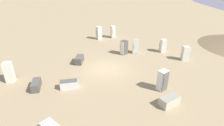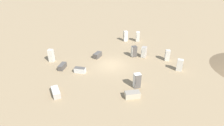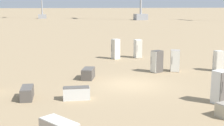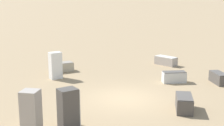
{
  "view_description": "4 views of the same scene",
  "coord_description": "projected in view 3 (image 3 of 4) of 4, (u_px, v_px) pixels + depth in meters",
  "views": [
    {
      "loc": [
        14.97,
        -3.4,
        8.08
      ],
      "look_at": [
        1.42,
        0.28,
        1.28
      ],
      "focal_mm": 28.0,
      "sensor_mm": 36.0,
      "label": 1
    },
    {
      "loc": [
        20.73,
        3.06,
        11.43
      ],
      "look_at": [
        0.74,
        0.23,
        0.72
      ],
      "focal_mm": 28.0,
      "sensor_mm": 36.0,
      "label": 2
    },
    {
      "loc": [
        18.61,
        -5.11,
        4.99
      ],
      "look_at": [
        0.78,
        -1.3,
        1.59
      ],
      "focal_mm": 50.0,
      "sensor_mm": 36.0,
      "label": 3
    },
    {
      "loc": [
        -15.02,
        3.25,
        5.27
      ],
      "look_at": [
        -0.01,
        0.67,
        1.91
      ],
      "focal_mm": 50.0,
      "sensor_mm": 36.0,
      "label": 4
    }
  ],
  "objects": [
    {
      "name": "discarded_fridge_7",
      "position": [
        76.0,
        93.0,
        16.67
      ],
      "size": [
        0.68,
        1.45,
        0.68
      ],
      "rotation": [
        0.0,
        0.0,
        6.22
      ],
      "color": "silver",
      "rests_on": "ground_plane"
    },
    {
      "name": "discarded_fridge_6",
      "position": [
        138.0,
        49.0,
        29.72
      ],
      "size": [
        0.8,
        0.67,
        1.76
      ],
      "rotation": [
        0.0,
        0.0,
        4.78
      ],
      "color": "silver",
      "rests_on": "ground_plane"
    },
    {
      "name": "discarded_fridge_1",
      "position": [
        218.0,
        61.0,
        23.76
      ],
      "size": [
        0.66,
        0.66,
        1.57
      ],
      "rotation": [
        0.0,
        0.0,
        3.09
      ],
      "color": "beige",
      "rests_on": "ground_plane"
    },
    {
      "name": "discarded_fridge_3",
      "position": [
        175.0,
        61.0,
        23.62
      ],
      "size": [
        0.89,
        0.86,
        1.65
      ],
      "rotation": [
        0.0,
        0.0,
        4.35
      ],
      "color": "#A89E93",
      "rests_on": "ground_plane"
    },
    {
      "name": "discarded_fridge_9",
      "position": [
        27.0,
        93.0,
        16.75
      ],
      "size": [
        1.52,
        0.68,
        0.66
      ],
      "rotation": [
        0.0,
        0.0,
        4.67
      ],
      "color": "#4C4742",
      "rests_on": "ground_plane"
    },
    {
      "name": "discarded_fridge_12",
      "position": [
        88.0,
        74.0,
        21.35
      ],
      "size": [
        1.61,
        1.14,
        0.73
      ],
      "rotation": [
        0.0,
        0.0,
        1.25
      ],
      "color": "#4C4742",
      "rests_on": "ground_plane"
    },
    {
      "name": "discarded_fridge_11",
      "position": [
        220.0,
        87.0,
        15.95
      ],
      "size": [
        0.83,
        0.89,
        1.71
      ],
      "rotation": [
        0.0,
        0.0,
        5.12
      ],
      "color": "white",
      "rests_on": "ground_plane"
    },
    {
      "name": "discarded_fridge_2",
      "position": [
        116.0,
        49.0,
        29.1
      ],
      "size": [
        0.8,
        0.83,
        1.87
      ],
      "rotation": [
        0.0,
        0.0,
        3.59
      ],
      "color": "silver",
      "rests_on": "ground_plane"
    },
    {
      "name": "ground_plane",
      "position": [
        129.0,
        84.0,
        19.85
      ],
      "size": [
        1000.0,
        1000.0,
        0.0
      ],
      "primitive_type": "plane",
      "color": "#9E8460"
    },
    {
      "name": "discarded_fridge_5",
      "position": [
        157.0,
        61.0,
        23.33
      ],
      "size": [
        0.86,
        0.94,
        1.64
      ],
      "rotation": [
        0.0,
        0.0,
        3.56
      ],
      "color": "#4C4742",
      "rests_on": "ground_plane"
    }
  ]
}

